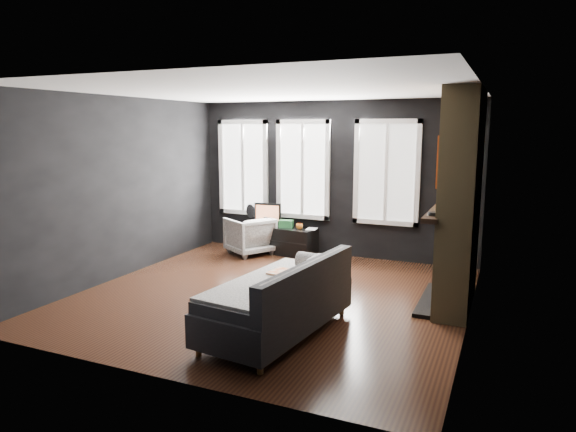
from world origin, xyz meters
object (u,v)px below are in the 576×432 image
at_px(sofa, 277,296).
at_px(monitor, 268,213).
at_px(media_console, 279,239).
at_px(mug, 299,226).
at_px(mantel_vase, 444,197).
at_px(book, 307,223).
at_px(armchair, 250,234).

xyz_separation_m(sofa, monitor, (-1.75, 3.40, 0.29)).
height_order(media_console, monitor, monitor).
bearing_deg(sofa, mug, 115.41).
height_order(monitor, mantel_vase, mantel_vase).
relative_size(media_console, book, 6.09).
distance_m(armchair, book, 1.06).
distance_m(sofa, monitor, 3.84).
relative_size(sofa, armchair, 2.69).
bearing_deg(armchair, sofa, 64.66).
height_order(sofa, mantel_vase, mantel_vase).
bearing_deg(mantel_vase, armchair, 165.22).
bearing_deg(mantel_vase, mug, 156.47).
height_order(mug, book, book).
bearing_deg(monitor, sofa, -67.16).
xyz_separation_m(armchair, monitor, (0.21, 0.31, 0.34)).
bearing_deg(book, mug, -167.48).
xyz_separation_m(sofa, media_console, (-1.52, 3.38, -0.18)).
bearing_deg(sofa, monitor, 124.41).
relative_size(media_console, mug, 11.49).
relative_size(sofa, media_console, 1.41).
xyz_separation_m(monitor, book, (0.80, -0.08, -0.11)).
height_order(sofa, media_console, sofa).
bearing_deg(sofa, book, 113.18).
bearing_deg(mantel_vase, sofa, -123.60).
xyz_separation_m(mug, mantel_vase, (2.54, -1.11, 0.78)).
bearing_deg(media_console, sofa, -57.97).
height_order(sofa, mug, sofa).
distance_m(media_console, book, 0.67).
xyz_separation_m(sofa, mantel_vase, (1.45, 2.19, 0.90)).
relative_size(monitor, book, 2.23).
distance_m(monitor, mug, 0.70).
distance_m(monitor, book, 0.81).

